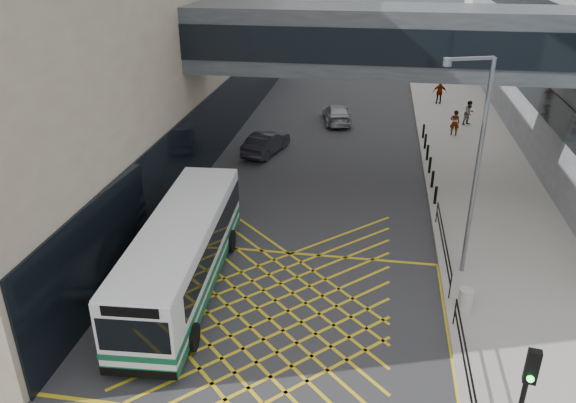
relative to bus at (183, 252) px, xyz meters
The scene contains 17 objects.
ground 4.03m from the bus, 22.66° to the right, with size 120.00×120.00×0.00m, color #333335.
building_whsmith 21.57m from the bus, 134.96° to the left, with size 24.17×42.00×16.00m.
skybridge 13.74m from the bus, 58.61° to the left, with size 20.00×4.10×3.00m.
pavement 18.46m from the bus, 47.46° to the left, with size 6.00×54.00×0.16m, color #9E9890.
box_junction 4.03m from the bus, 22.66° to the right, with size 12.00×9.00×0.01m.
bus is the anchor object (origin of this frame).
car_white 1.34m from the bus, 167.13° to the left, with size 1.89×4.61×1.47m, color silver.
car_dark 14.61m from the bus, 89.26° to the left, with size 1.66×4.25×1.33m, color black.
car_silver 21.93m from the bus, 79.79° to the left, with size 1.80×4.26×1.33m, color #979A9F.
traffic_light 12.34m from the bus, 33.96° to the right, with size 0.30×0.47×3.96m.
street_lamp 10.92m from the bus, 13.88° to the left, with size 1.82×0.84×8.20m.
litter_bin 10.10m from the bus, ahead, with size 0.49×0.49×0.84m, color #ADA89E.
kerb_railings 9.62m from the bus, ahead, with size 0.05×12.54×1.00m.
bollards 16.70m from the bus, 54.44° to the left, with size 0.14×10.14×0.90m.
pedestrian_a 22.70m from the bus, 59.00° to the left, with size 0.66×0.47×1.65m, color gray.
pedestrian_b 25.45m from the bus, 59.53° to the left, with size 0.81×0.47×1.65m, color gray.
pedestrian_c 29.46m from the bus, 67.31° to the left, with size 1.05×0.50×1.78m, color gray.
Camera 1 is at (3.10, -15.38, 11.86)m, focal length 35.00 mm.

